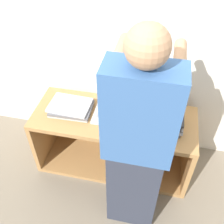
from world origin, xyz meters
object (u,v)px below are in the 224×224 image
laptop_stack_right (160,118)px  laptop_open (116,107)px  person (137,148)px  laptop_stack_left (71,107)px

laptop_stack_right → laptop_open: bearing=170.9°
laptop_stack_right → person: person is taller
person → laptop_stack_left: bearing=142.8°
laptop_stack_left → person: (0.58, -0.44, 0.18)m
laptop_stack_left → person: size_ratio=0.22×
laptop_open → laptop_stack_right: laptop_open is taller
laptop_open → person: size_ratio=0.22×
laptop_open → laptop_stack_left: (-0.35, -0.06, -0.02)m
laptop_open → laptop_stack_right: size_ratio=0.99×
laptop_open → person: bearing=-65.0°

